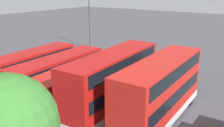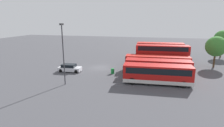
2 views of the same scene
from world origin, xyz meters
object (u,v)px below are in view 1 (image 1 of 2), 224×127
Objects in this scene: bus_single_deck_fifth at (34,64)px; bus_double_decker_near_end at (161,89)px; bus_single_deck_fourth at (58,70)px; bus_single_deck_third at (87,77)px; lamp_post_tall at (89,16)px; bus_double_decker_second at (113,79)px; car_hatchback_silver at (135,47)px; waste_bin_yellow at (106,62)px.

bus_double_decker_near_end is at bearing 178.37° from bus_single_deck_fifth.
bus_single_deck_fourth is 3.76m from bus_single_deck_fifth.
lamp_post_tall is (10.91, -13.37, 3.59)m from bus_single_deck_third.
bus_single_deck_fourth is at bearing -5.94° from bus_double_decker_second.
car_hatchback_silver is at bearing -54.74° from bus_double_decker_near_end.
waste_bin_yellow is at bearing -64.55° from bus_single_deck_third.
car_hatchback_silver is (4.28, -15.94, -0.92)m from bus_single_deck_third.
bus_double_decker_second is 0.89× the size of bus_single_deck_third.
bus_single_deck_third reaches higher than waste_bin_yellow.
bus_single_deck_fifth is at bearing -4.25° from bus_double_decker_second.
bus_single_deck_third is 1.32× the size of lamp_post_tall.
car_hatchback_silver is (7.76, -16.80, -1.75)m from bus_double_decker_second.
bus_single_deck_fourth is 1.07× the size of bus_single_deck_fifth.
bus_single_deck_third is at bearing 115.45° from waste_bin_yellow.
waste_bin_yellow is at bearing -114.73° from bus_single_deck_fifth.
bus_single_deck_third is 8.66m from waste_bin_yellow.
lamp_post_tall is (6.63, 2.57, 4.51)m from car_hatchback_silver.
lamp_post_tall reaches higher than car_hatchback_silver.
bus_single_deck_third is 7.28m from bus_single_deck_fifth.
bus_double_decker_second is (3.84, 0.38, 0.00)m from bus_double_decker_near_end.
lamp_post_tall reaches higher than bus_double_decker_near_end.
bus_double_decker_near_end reaches higher than bus_single_deck_fourth.
waste_bin_yellow is (-0.59, 8.19, -0.22)m from car_hatchback_silver.
lamp_post_tall is (7.38, -13.50, 3.59)m from bus_single_deck_fourth.
lamp_post_tall is at bearing -44.68° from bus_double_decker_second.
bus_double_decker_second is 10.82m from bus_single_deck_fifth.
waste_bin_yellow is at bearing -36.77° from bus_double_decker_near_end.
waste_bin_yellow is (11.01, -8.22, -1.97)m from bus_double_decker_near_end.
bus_single_deck_third is at bearing -3.73° from bus_double_decker_near_end.
bus_double_decker_near_end is 1.13× the size of lamp_post_tall.
bus_double_decker_second reaches higher than car_hatchback_silver.
bus_double_decker_second is 18.58m from car_hatchback_silver.
bus_double_decker_near_end reaches higher than waste_bin_yellow.
bus_double_decker_near_end is 20.17m from car_hatchback_silver.
lamp_post_tall is at bearing -37.89° from waste_bin_yellow.
car_hatchback_silver is 4.57× the size of waste_bin_yellow.
waste_bin_yellow is (-3.60, -7.81, -1.14)m from bus_single_deck_fifth.
bus_double_decker_second reaches higher than bus_single_deck_fourth.
lamp_post_tall is 9.51× the size of waste_bin_yellow.
lamp_post_tall is at bearing -74.89° from bus_single_deck_fifth.
waste_bin_yellow is (3.69, -7.75, -1.15)m from bus_single_deck_third.
waste_bin_yellow is (0.16, -7.88, -1.15)m from bus_single_deck_fourth.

